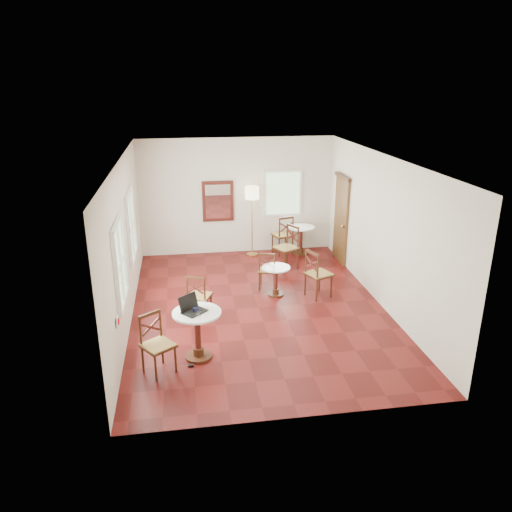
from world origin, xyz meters
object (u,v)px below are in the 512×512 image
at_px(chair_near_a, 199,296).
at_px(laptop, 192,308).
at_px(cafe_table_near, 197,330).
at_px(mouse, 195,312).
at_px(chair_near_b, 157,344).
at_px(chair_back_a, 283,235).
at_px(cafe_table_back, 301,237).
at_px(chair_back_b, 287,247).
at_px(navy_mug, 195,310).
at_px(water_glass, 199,314).
at_px(chair_mid_b, 318,274).
at_px(floor_lamp, 252,197).
at_px(power_adapter, 191,366).
at_px(chair_mid_a, 267,270).
at_px(cafe_table_mid, 276,278).

bearing_deg(chair_near_a, laptop, 105.75).
distance_m(cafe_table_near, mouse, 0.34).
bearing_deg(chair_near_b, chair_back_a, 24.35).
bearing_deg(cafe_table_back, laptop, -122.08).
height_order(chair_back_b, mouse, chair_back_b).
bearing_deg(navy_mug, water_glass, -74.32).
distance_m(chair_back_b, laptop, 4.51).
bearing_deg(cafe_table_near, chair_near_b, -153.89).
xyz_separation_m(chair_near_b, chair_mid_b, (3.24, 2.38, 0.04)).
relative_size(navy_mug, water_glass, 1.03).
distance_m(floor_lamp, mouse, 5.24).
bearing_deg(power_adapter, cafe_table_back, 58.91).
bearing_deg(laptop, chair_near_b, 169.78).
bearing_deg(chair_mid_a, chair_mid_b, 163.30).
height_order(chair_back_b, laptop, laptop).
relative_size(cafe_table_near, water_glass, 8.34).
xyz_separation_m(floor_lamp, laptop, (-1.70, -4.85, -0.64)).
relative_size(chair_mid_b, floor_lamp, 0.57).
height_order(cafe_table_back, chair_back_a, chair_back_a).
bearing_deg(water_glass, floor_lamp, 72.55).
bearing_deg(floor_lamp, chair_mid_b, -70.89).
relative_size(floor_lamp, laptop, 3.77).
bearing_deg(water_glass, laptop, 113.83).
relative_size(chair_mid_a, power_adapter, 9.39).
distance_m(mouse, water_glass, 0.17).
relative_size(chair_mid_a, navy_mug, 8.27).
height_order(chair_near_b, navy_mug, chair_near_b).
bearing_deg(chair_mid_a, cafe_table_near, 74.50).
height_order(chair_back_a, mouse, chair_back_a).
relative_size(floor_lamp, navy_mug, 17.59).
bearing_deg(chair_back_a, chair_near_b, 43.55).
bearing_deg(floor_lamp, chair_back_b, -56.30).
bearing_deg(cafe_table_near, chair_mid_a, 58.63).
height_order(navy_mug, water_glass, water_glass).
bearing_deg(chair_mid_b, floor_lamp, -4.07).
bearing_deg(cafe_table_back, power_adapter, -121.09).
bearing_deg(cafe_table_mid, cafe_table_back, 65.18).
distance_m(cafe_table_mid, mouse, 2.97).
bearing_deg(power_adapter, chair_mid_b, 40.49).
height_order(chair_back_b, water_glass, chair_back_b).
height_order(laptop, water_glass, laptop).
bearing_deg(chair_back_a, laptop, 46.81).
bearing_deg(navy_mug, floor_lamp, 71.39).
xyz_separation_m(chair_back_a, laptop, (-2.52, -4.85, 0.38)).
bearing_deg(power_adapter, chair_back_b, 59.01).
height_order(mouse, power_adapter, mouse).
relative_size(chair_near_b, mouse, 11.53).
distance_m(chair_near_a, laptop, 1.49).
distance_m(cafe_table_near, power_adapter, 0.58).
bearing_deg(mouse, floor_lamp, 83.49).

